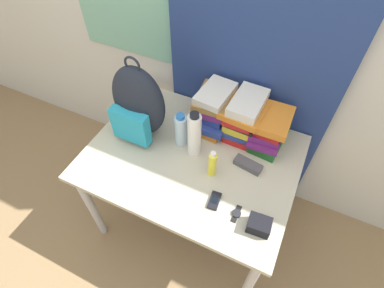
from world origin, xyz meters
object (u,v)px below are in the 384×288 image
at_px(book_stack_center, 244,117).
at_px(sunglasses_case, 248,165).
at_px(sunscreen_bottle, 212,164).
at_px(cell_phone, 215,201).
at_px(book_stack_left, 213,108).
at_px(backpack, 138,104).
at_px(book_stack_right, 270,129).
at_px(camera_pouch, 259,225).
at_px(sports_bottle, 194,135).
at_px(wristwatch, 236,214).
at_px(water_bottle, 181,130).

xyz_separation_m(book_stack_center, sunglasses_case, (0.11, -0.22, -0.11)).
bearing_deg(sunscreen_bottle, cell_phone, -62.19).
bearing_deg(book_stack_left, backpack, -144.97).
distance_m(book_stack_right, camera_pouch, 0.54).
xyz_separation_m(backpack, book_stack_left, (0.34, 0.24, -0.10)).
bearing_deg(book_stack_center, backpack, -155.92).
bearing_deg(cell_phone, book_stack_left, 114.38).
distance_m(sports_bottle, sunglasses_case, 0.33).
distance_m(book_stack_right, wristwatch, 0.51).
xyz_separation_m(backpack, wristwatch, (0.68, -0.27, -0.21)).
bearing_deg(book_stack_right, cell_phone, -103.62).
xyz_separation_m(book_stack_right, sunglasses_case, (-0.04, -0.22, -0.08)).
distance_m(book_stack_right, cell_phone, 0.51).
height_order(water_bottle, wristwatch, water_bottle).
relative_size(cell_phone, wristwatch, 1.07).
xyz_separation_m(water_bottle, sunglasses_case, (0.40, -0.00, -0.08)).
relative_size(book_stack_center, sunscreen_bottle, 1.62).
height_order(backpack, sports_bottle, backpack).
distance_m(sunscreen_bottle, camera_pouch, 0.37).
relative_size(book_stack_left, sunglasses_case, 1.84).
bearing_deg(sunscreen_bottle, wristwatch, -39.98).
distance_m(book_stack_right, water_bottle, 0.48).
distance_m(backpack, sunglasses_case, 0.67).
height_order(sunglasses_case, camera_pouch, camera_pouch).
relative_size(water_bottle, sunscreen_bottle, 1.26).
bearing_deg(backpack, book_stack_right, 19.27).
bearing_deg(camera_pouch, sunglasses_case, 116.57).
xyz_separation_m(cell_phone, sunglasses_case, (0.08, 0.27, 0.01)).
xyz_separation_m(book_stack_center, wristwatch, (0.15, -0.50, -0.13)).
distance_m(backpack, water_bottle, 0.27).
distance_m(book_stack_right, sunglasses_case, 0.24).
bearing_deg(wristwatch, sunglasses_case, 98.10).
bearing_deg(sunscreen_bottle, book_stack_center, 82.27).
height_order(book_stack_left, book_stack_center, book_stack_center).
distance_m(backpack, book_stack_right, 0.73).
relative_size(book_stack_right, camera_pouch, 2.65).
height_order(book_stack_right, sunscreen_bottle, book_stack_right).
xyz_separation_m(camera_pouch, wristwatch, (-0.11, 0.02, -0.03)).
bearing_deg(book_stack_center, cell_phone, -86.14).
height_order(water_bottle, cell_phone, water_bottle).
bearing_deg(camera_pouch, cell_phone, 170.02).
distance_m(book_stack_left, sunglasses_case, 0.38).
bearing_deg(book_stack_right, sports_bottle, -143.73).
xyz_separation_m(sunscreen_bottle, wristwatch, (0.20, -0.17, -0.08)).
bearing_deg(wristwatch, camera_pouch, -11.57).
height_order(water_bottle, sports_bottle, sports_bottle).
xyz_separation_m(sunglasses_case, wristwatch, (0.04, -0.29, -0.01)).
xyz_separation_m(sunscreen_bottle, sunglasses_case, (0.16, 0.12, -0.06)).
xyz_separation_m(water_bottle, camera_pouch, (0.55, -0.31, -0.07)).
bearing_deg(cell_phone, water_bottle, 139.51).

